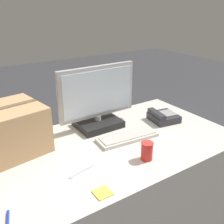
% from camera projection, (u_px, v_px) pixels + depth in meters
% --- Properties ---
extents(office_desk, '(1.80, 0.90, 0.74)m').
position_uv_depth(office_desk, '(100.00, 196.00, 1.75)').
color(office_desk, beige).
rests_on(office_desk, ground_plane).
extents(monitor, '(0.58, 0.25, 0.44)m').
position_uv_depth(monitor, '(98.00, 103.00, 1.82)').
color(monitor, black).
rests_on(monitor, office_desk).
extents(keyboard, '(0.41, 0.18, 0.03)m').
position_uv_depth(keyboard, '(127.00, 137.00, 1.71)').
color(keyboard, beige).
rests_on(keyboard, office_desk).
extents(desk_phone, '(0.22, 0.22, 0.08)m').
position_uv_depth(desk_phone, '(163.00, 117.00, 1.96)').
color(desk_phone, '#2D2D33').
rests_on(desk_phone, office_desk).
extents(paper_cup_right, '(0.07, 0.07, 0.11)m').
position_uv_depth(paper_cup_right, '(147.00, 151.00, 1.47)').
color(paper_cup_right, red).
rests_on(paper_cup_right, office_desk).
extents(spoon, '(0.17, 0.05, 0.00)m').
position_uv_depth(spoon, '(78.00, 174.00, 1.36)').
color(spoon, '#B2B2B7').
rests_on(spoon, office_desk).
extents(cardboard_box, '(0.42, 0.41, 0.28)m').
position_uv_depth(cardboard_box, '(9.00, 130.00, 1.52)').
color(cardboard_box, tan).
rests_on(cardboard_box, office_desk).
extents(pen_marker, '(0.05, 0.14, 0.01)m').
position_uv_depth(pen_marker, '(8.00, 224.00, 1.05)').
color(pen_marker, '#1933B2').
rests_on(pen_marker, office_desk).
extents(sticky_note_pad, '(0.08, 0.08, 0.01)m').
position_uv_depth(sticky_note_pad, '(103.00, 193.00, 1.22)').
color(sticky_note_pad, '#E5DB4C').
rests_on(sticky_note_pad, office_desk).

